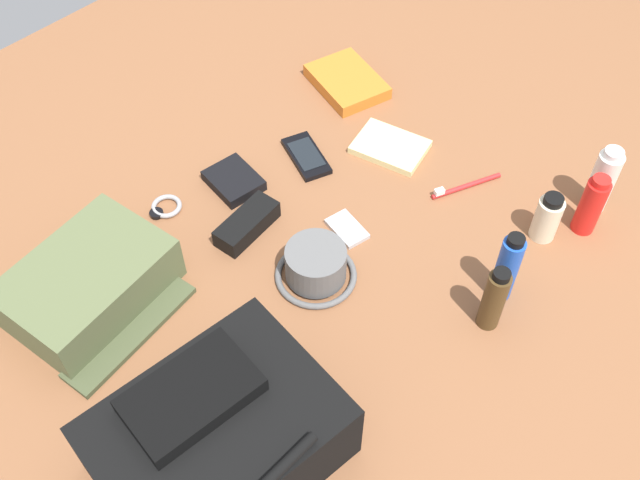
{
  "coord_description": "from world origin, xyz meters",
  "views": [
    {
      "loc": [
        0.64,
        0.6,
        1.14
      ],
      "look_at": [
        0.0,
        0.0,
        0.04
      ],
      "focal_mm": 41.72,
      "sensor_mm": 36.0,
      "label": 1
    }
  ],
  "objects_px": {
    "toothpaste_tube": "(602,181)",
    "sunscreen_spray": "(591,205)",
    "cologne_bottle": "(494,299)",
    "bucket_hat": "(316,266)",
    "deodorant_spray": "(507,268)",
    "cell_phone": "(306,156)",
    "wristwatch": "(165,207)",
    "notepad": "(390,147)",
    "paperback_novel": "(347,82)",
    "lotion_bottle": "(547,218)",
    "media_player": "(347,229)",
    "toiletry_pouch": "(90,285)",
    "backpack": "(217,438)",
    "wallet": "(234,181)",
    "toothbrush": "(462,187)",
    "sunglasses_case": "(247,224)"
  },
  "relations": [
    {
      "from": "bucket_hat",
      "to": "paperback_novel",
      "type": "xyz_separation_m",
      "value": [
        -0.45,
        -0.33,
        -0.02
      ]
    },
    {
      "from": "lotion_bottle",
      "to": "wallet",
      "type": "distance_m",
      "value": 0.63
    },
    {
      "from": "backpack",
      "to": "cologne_bottle",
      "type": "bearing_deg",
      "value": 162.61
    },
    {
      "from": "bucket_hat",
      "to": "notepad",
      "type": "height_order",
      "value": "bucket_hat"
    },
    {
      "from": "toiletry_pouch",
      "to": "cologne_bottle",
      "type": "bearing_deg",
      "value": 129.74
    },
    {
      "from": "wristwatch",
      "to": "notepad",
      "type": "relative_size",
      "value": 0.47
    },
    {
      "from": "cell_phone",
      "to": "wristwatch",
      "type": "distance_m",
      "value": 0.32
    },
    {
      "from": "lotion_bottle",
      "to": "paperback_novel",
      "type": "relative_size",
      "value": 0.52
    },
    {
      "from": "deodorant_spray",
      "to": "backpack",
      "type": "bearing_deg",
      "value": -13.52
    },
    {
      "from": "wallet",
      "to": "sunglasses_case",
      "type": "relative_size",
      "value": 0.79
    },
    {
      "from": "toothpaste_tube",
      "to": "wallet",
      "type": "distance_m",
      "value": 0.74
    },
    {
      "from": "media_player",
      "to": "cologne_bottle",
      "type": "bearing_deg",
      "value": 92.86
    },
    {
      "from": "toiletry_pouch",
      "to": "cologne_bottle",
      "type": "xyz_separation_m",
      "value": [
        -0.46,
        0.55,
        0.02
      ]
    },
    {
      "from": "toothpaste_tube",
      "to": "sunscreen_spray",
      "type": "relative_size",
      "value": 1.11
    },
    {
      "from": "deodorant_spray",
      "to": "cell_phone",
      "type": "relative_size",
      "value": 1.13
    },
    {
      "from": "deodorant_spray",
      "to": "wristwatch",
      "type": "height_order",
      "value": "deodorant_spray"
    },
    {
      "from": "media_player",
      "to": "wristwatch",
      "type": "relative_size",
      "value": 1.31
    },
    {
      "from": "sunscreen_spray",
      "to": "wallet",
      "type": "bearing_deg",
      "value": -55.95
    },
    {
      "from": "bucket_hat",
      "to": "cologne_bottle",
      "type": "bearing_deg",
      "value": 115.61
    },
    {
      "from": "paperback_novel",
      "to": "notepad",
      "type": "relative_size",
      "value": 1.39
    },
    {
      "from": "bucket_hat",
      "to": "deodorant_spray",
      "type": "xyz_separation_m",
      "value": [
        -0.21,
        0.27,
        0.05
      ]
    },
    {
      "from": "toiletry_pouch",
      "to": "notepad",
      "type": "bearing_deg",
      "value": 168.38
    },
    {
      "from": "deodorant_spray",
      "to": "media_player",
      "type": "height_order",
      "value": "deodorant_spray"
    },
    {
      "from": "paperback_novel",
      "to": "toothpaste_tube",
      "type": "bearing_deg",
      "value": 96.27
    },
    {
      "from": "bucket_hat",
      "to": "deodorant_spray",
      "type": "distance_m",
      "value": 0.34
    },
    {
      "from": "paperback_novel",
      "to": "toothbrush",
      "type": "bearing_deg",
      "value": 78.92
    },
    {
      "from": "toiletry_pouch",
      "to": "notepad",
      "type": "distance_m",
      "value": 0.69
    },
    {
      "from": "toiletry_pouch",
      "to": "backpack",
      "type": "bearing_deg",
      "value": 84.0
    },
    {
      "from": "notepad",
      "to": "lotion_bottle",
      "type": "bearing_deg",
      "value": 79.46
    },
    {
      "from": "lotion_bottle",
      "to": "wristwatch",
      "type": "relative_size",
      "value": 1.53
    },
    {
      "from": "toiletry_pouch",
      "to": "lotion_bottle",
      "type": "bearing_deg",
      "value": 143.85
    },
    {
      "from": "toothbrush",
      "to": "backpack",
      "type": "bearing_deg",
      "value": 5.58
    },
    {
      "from": "sunscreen_spray",
      "to": "media_player",
      "type": "distance_m",
      "value": 0.47
    },
    {
      "from": "notepad",
      "to": "paperback_novel",
      "type": "bearing_deg",
      "value": -127.53
    },
    {
      "from": "toothpaste_tube",
      "to": "notepad",
      "type": "distance_m",
      "value": 0.44
    },
    {
      "from": "cologne_bottle",
      "to": "sunscreen_spray",
      "type": "bearing_deg",
      "value": 178.53
    },
    {
      "from": "sunscreen_spray",
      "to": "wristwatch",
      "type": "relative_size",
      "value": 1.97
    },
    {
      "from": "wristwatch",
      "to": "backpack",
      "type": "bearing_deg",
      "value": 60.32
    },
    {
      "from": "toothbrush",
      "to": "wallet",
      "type": "relative_size",
      "value": 1.38
    },
    {
      "from": "paperback_novel",
      "to": "cell_phone",
      "type": "height_order",
      "value": "paperback_novel"
    },
    {
      "from": "cell_phone",
      "to": "notepad",
      "type": "distance_m",
      "value": 0.18
    },
    {
      "from": "lotion_bottle",
      "to": "cologne_bottle",
      "type": "bearing_deg",
      "value": 9.59
    },
    {
      "from": "toiletry_pouch",
      "to": "sunglasses_case",
      "type": "height_order",
      "value": "toiletry_pouch"
    },
    {
      "from": "sunscreen_spray",
      "to": "paperback_novel",
      "type": "xyz_separation_m",
      "value": [
        0.0,
        -0.63,
        -0.05
      ]
    },
    {
      "from": "toothpaste_tube",
      "to": "wristwatch",
      "type": "bearing_deg",
      "value": -45.91
    },
    {
      "from": "toothpaste_tube",
      "to": "cologne_bottle",
      "type": "relative_size",
      "value": 1.04
    },
    {
      "from": "toiletry_pouch",
      "to": "wristwatch",
      "type": "distance_m",
      "value": 0.25
    },
    {
      "from": "toiletry_pouch",
      "to": "bucket_hat",
      "type": "height_order",
      "value": "toiletry_pouch"
    },
    {
      "from": "notepad",
      "to": "toothbrush",
      "type": "bearing_deg",
      "value": 80.18
    },
    {
      "from": "bucket_hat",
      "to": "wristwatch",
      "type": "height_order",
      "value": "bucket_hat"
    }
  ]
}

